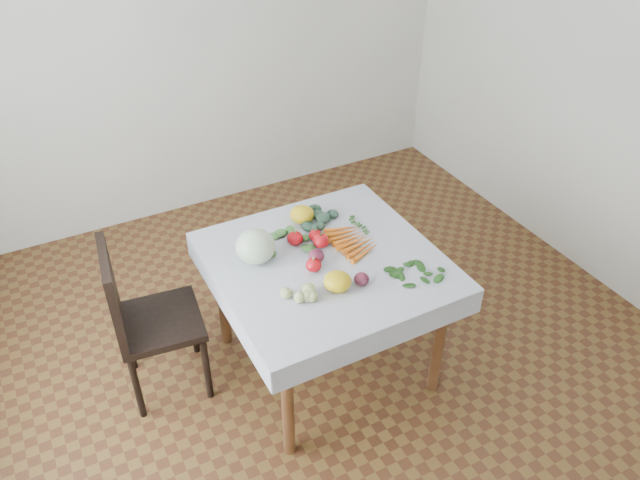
% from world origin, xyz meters
% --- Properties ---
extents(ground, '(4.00, 4.00, 0.00)m').
position_xyz_m(ground, '(0.00, 0.00, 0.00)').
color(ground, brown).
extents(back_wall, '(4.00, 0.04, 2.70)m').
position_xyz_m(back_wall, '(0.00, 2.00, 1.35)').
color(back_wall, beige).
rests_on(back_wall, ground).
extents(table, '(1.00, 1.00, 0.75)m').
position_xyz_m(table, '(0.00, 0.00, 0.65)').
color(table, brown).
rests_on(table, ground).
extents(tablecloth, '(1.12, 1.12, 0.01)m').
position_xyz_m(tablecloth, '(0.00, 0.00, 0.75)').
color(tablecloth, silver).
rests_on(tablecloth, table).
extents(chair, '(0.47, 0.47, 0.94)m').
position_xyz_m(chair, '(-0.92, 0.29, 0.54)').
color(chair, black).
rests_on(chair, ground).
extents(cabbage, '(0.25, 0.25, 0.18)m').
position_xyz_m(cabbage, '(-0.32, 0.16, 0.85)').
color(cabbage, '#DEF4CC').
rests_on(cabbage, tablecloth).
extents(tomato_a, '(0.09, 0.09, 0.06)m').
position_xyz_m(tomato_a, '(0.03, 0.18, 0.79)').
color(tomato_a, red).
rests_on(tomato_a, tablecloth).
extents(tomato_b, '(0.10, 0.10, 0.07)m').
position_xyz_m(tomato_b, '(0.03, 0.11, 0.79)').
color(tomato_b, red).
rests_on(tomato_b, tablecloth).
extents(tomato_c, '(0.11, 0.11, 0.07)m').
position_xyz_m(tomato_c, '(-0.08, 0.20, 0.79)').
color(tomato_c, red).
rests_on(tomato_c, tablecloth).
extents(tomato_d, '(0.09, 0.09, 0.07)m').
position_xyz_m(tomato_d, '(-0.10, -0.05, 0.79)').
color(tomato_d, red).
rests_on(tomato_d, tablecloth).
extents(heirloom_back, '(0.17, 0.17, 0.09)m').
position_xyz_m(heirloom_back, '(0.05, 0.37, 0.80)').
color(heirloom_back, yellow).
rests_on(heirloom_back, tablecloth).
extents(heirloom_front, '(0.14, 0.14, 0.09)m').
position_xyz_m(heirloom_front, '(-0.06, -0.23, 0.80)').
color(heirloom_front, yellow).
rests_on(heirloom_front, tablecloth).
extents(onion_a, '(0.09, 0.09, 0.07)m').
position_xyz_m(onion_a, '(-0.05, 0.01, 0.79)').
color(onion_a, '#55182C').
rests_on(onion_a, tablecloth).
extents(onion_b, '(0.08, 0.08, 0.06)m').
position_xyz_m(onion_b, '(0.06, -0.25, 0.79)').
color(onion_b, '#55182C').
rests_on(onion_b, tablecloth).
extents(tomatillo_cluster, '(0.15, 0.13, 0.05)m').
position_xyz_m(tomatillo_cluster, '(-0.24, -0.20, 0.78)').
color(tomatillo_cluster, '#CDD77C').
rests_on(tomatillo_cluster, tablecloth).
extents(carrot_bunch, '(0.22, 0.33, 0.03)m').
position_xyz_m(carrot_bunch, '(0.19, 0.06, 0.77)').
color(carrot_bunch, orange).
rests_on(carrot_bunch, tablecloth).
extents(kale_bunch, '(0.31, 0.25, 0.04)m').
position_xyz_m(kale_bunch, '(0.08, 0.36, 0.78)').
color(kale_bunch, '#33543D').
rests_on(kale_bunch, tablecloth).
extents(basil_bunch, '(0.26, 0.18, 0.01)m').
position_xyz_m(basil_bunch, '(0.36, -0.32, 0.76)').
color(basil_bunch, '#225119').
rests_on(basil_bunch, tablecloth).
extents(dill_bunch, '(0.28, 0.20, 0.03)m').
position_xyz_m(dill_bunch, '(-0.13, 0.21, 0.77)').
color(dill_bunch, '#4B833C').
rests_on(dill_bunch, tablecloth).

